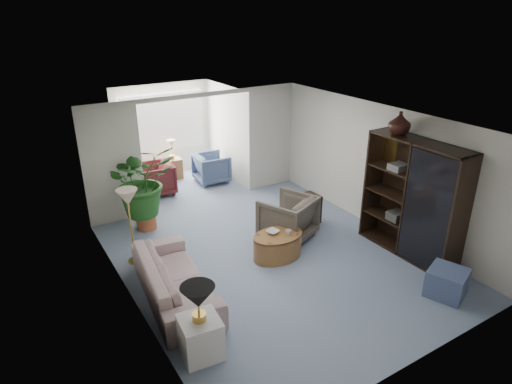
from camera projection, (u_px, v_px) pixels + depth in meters
floor at (274, 259)px, 7.93m from camera, size 6.00×6.00×0.00m
sunroom_floor at (183, 186)px, 11.14m from camera, size 2.60×2.60×0.00m
back_pier_left at (113, 165)px, 8.87m from camera, size 1.20×0.12×2.50m
back_pier_right at (270, 137)px, 10.71m from camera, size 1.20×0.12×2.50m
back_header at (196, 95)px, 9.32m from camera, size 2.60×0.12×0.10m
window_pane at (163, 123)px, 11.44m from camera, size 2.20×0.02×1.50m
window_blinds at (163, 123)px, 11.41m from camera, size 2.20×0.02×1.50m
framed_picture at (385, 148)px, 8.38m from camera, size 0.04×0.50×0.40m
sofa at (175, 278)px, 6.81m from camera, size 1.13×2.34×0.66m
end_table at (200, 337)px, 5.68m from camera, size 0.56×0.56×0.55m
table_lamp at (198, 297)px, 5.43m from camera, size 0.44×0.44×0.30m
floor_lamp at (127, 197)px, 7.38m from camera, size 0.36×0.36×0.28m
coffee_table at (278, 246)px, 7.94m from camera, size 1.19×1.19×0.45m
coffee_bowl at (273, 232)px, 7.89m from camera, size 0.28×0.28×0.05m
coffee_cup at (288, 232)px, 7.83m from camera, size 0.13×0.13×0.10m
wingback_chair at (288, 217)px, 8.54m from camera, size 1.20×1.21×0.85m
side_table_dark at (306, 209)px, 9.16m from camera, size 0.52×0.43×0.60m
entertainment_cabinet at (413, 199)px, 7.78m from camera, size 0.51×1.91×2.12m
cabinet_urn at (400, 123)px, 7.68m from camera, size 0.38×0.38×0.40m
ottoman at (447, 282)px, 6.90m from camera, size 0.71×0.71×0.44m
plant_pot at (147, 221)px, 8.99m from camera, size 0.40×0.40×0.32m
house_plant at (142, 180)px, 8.64m from camera, size 1.31×1.13×1.45m
sunroom_chair_blue at (212, 168)px, 11.27m from camera, size 0.87×0.85×0.74m
sunroom_chair_maroon at (155, 179)px, 10.54m from camera, size 0.90×0.87×0.76m
sunroom_table at (173, 169)px, 11.53m from camera, size 0.46×0.37×0.53m
shelf_clutter at (415, 200)px, 7.68m from camera, size 0.30×1.09×1.06m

